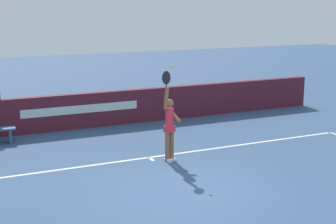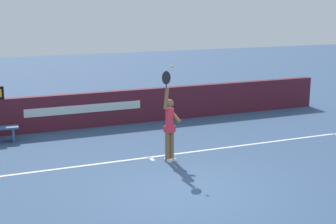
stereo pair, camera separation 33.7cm
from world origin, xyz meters
TOP-DOWN VIEW (x-y plane):
  - ground_plane at (0.00, 0.00)m, footprint 60.00×60.00m
  - court_lines at (0.00, -0.13)m, footprint 12.44×5.83m
  - back_wall at (-0.00, 6.57)m, footprint 16.35×0.28m
  - tennis_player at (0.37, 2.24)m, footprint 0.50×0.47m
  - tennis_ball at (0.42, 2.17)m, footprint 0.07×0.07m

SIDE VIEW (x-z plane):
  - ground_plane at x=0.00m, z-range 0.00..0.00m
  - court_lines at x=0.00m, z-range 0.00..0.00m
  - back_wall at x=0.00m, z-range 0.00..1.14m
  - tennis_player at x=0.37m, z-range -0.21..2.15m
  - tennis_ball at x=0.42m, z-range 2.42..2.48m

